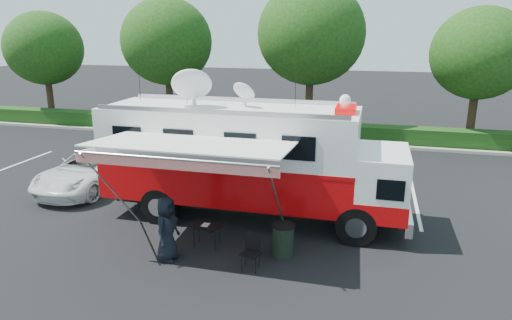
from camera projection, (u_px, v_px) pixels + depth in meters
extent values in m
plane|color=black|center=(252.00, 217.00, 15.56)|extent=(120.00, 120.00, 0.00)
cube|color=#9E998E|center=(376.00, 146.00, 24.80)|extent=(60.00, 0.35, 0.15)
cube|color=black|center=(376.00, 135.00, 25.52)|extent=(60.00, 1.20, 1.00)
cylinder|color=black|center=(50.00, 92.00, 31.46)|extent=(0.44, 0.44, 4.00)
ellipsoid|color=#14380F|center=(44.00, 48.00, 30.64)|extent=(5.12, 5.12, 4.86)
cylinder|color=black|center=(169.00, 94.00, 29.22)|extent=(0.44, 0.44, 4.40)
ellipsoid|color=#14380F|center=(167.00, 41.00, 28.33)|extent=(5.63, 5.63, 5.35)
cylinder|color=black|center=(309.00, 96.00, 26.99)|extent=(0.44, 0.44, 4.80)
ellipsoid|color=#14380F|center=(311.00, 34.00, 26.01)|extent=(6.14, 6.14, 5.84)
cylinder|color=black|center=(473.00, 109.00, 24.92)|extent=(0.44, 0.44, 4.00)
ellipsoid|color=#14380F|center=(480.00, 53.00, 24.10)|extent=(5.12, 5.12, 4.86)
cube|color=silver|center=(12.00, 166.00, 21.38)|extent=(0.12, 5.50, 0.01)
cube|color=silver|center=(127.00, 176.00, 19.92)|extent=(0.12, 5.50, 0.01)
cube|color=silver|center=(260.00, 188.00, 18.47)|extent=(0.12, 5.50, 0.01)
cube|color=silver|center=(415.00, 201.00, 17.01)|extent=(0.12, 5.50, 0.01)
cube|color=black|center=(252.00, 201.00, 15.39)|extent=(9.40, 1.53, 0.33)
cylinder|color=black|center=(356.00, 226.00, 13.42)|extent=(1.20, 0.35, 1.20)
cylinder|color=black|center=(359.00, 198.00, 15.66)|extent=(1.20, 0.35, 1.20)
cylinder|color=black|center=(159.00, 206.00, 14.96)|extent=(1.20, 0.35, 1.20)
cylinder|color=black|center=(188.00, 183.00, 17.20)|extent=(1.20, 0.35, 1.20)
cube|color=silver|center=(406.00, 214.00, 14.17)|extent=(0.22, 2.73, 0.44)
cube|color=white|center=(382.00, 180.00, 14.08)|extent=(1.53, 2.73, 1.86)
cube|color=#BF0709|center=(380.00, 200.00, 14.26)|extent=(1.55, 2.75, 0.60)
cube|color=black|center=(407.00, 172.00, 13.82)|extent=(0.13, 2.43, 0.76)
cube|color=#BF0709|center=(230.00, 176.00, 15.35)|extent=(8.30, 2.73, 1.31)
cube|color=#BF0709|center=(230.00, 157.00, 15.17)|extent=(8.32, 2.75, 0.11)
cube|color=white|center=(230.00, 133.00, 14.94)|extent=(8.30, 2.73, 1.53)
cube|color=silver|center=(229.00, 109.00, 14.72)|extent=(8.30, 2.73, 0.09)
cube|color=#CC0505|center=(346.00, 109.00, 13.78)|extent=(0.60, 1.04, 0.17)
sphere|color=white|center=(345.00, 100.00, 14.79)|extent=(0.37, 0.37, 0.37)
ellipsoid|color=silver|center=(192.00, 84.00, 14.65)|extent=(1.31, 1.31, 0.39)
ellipsoid|color=silver|center=(244.00, 91.00, 14.66)|extent=(0.76, 0.76, 0.22)
cylinder|color=black|center=(140.00, 87.00, 15.79)|extent=(0.02, 0.02, 1.09)
cylinder|color=black|center=(187.00, 88.00, 15.37)|extent=(0.02, 0.02, 1.09)
cylinder|color=black|center=(295.00, 92.00, 14.47)|extent=(0.02, 0.02, 1.09)
cube|color=silver|center=(192.00, 144.00, 12.43)|extent=(5.46, 2.62, 0.22)
cube|color=red|center=(172.00, 164.00, 11.28)|extent=(5.46, 0.04, 0.31)
cylinder|color=#B2B2B7|center=(172.00, 159.00, 11.23)|extent=(5.46, 0.07, 0.07)
cylinder|color=#B2B2B7|center=(114.00, 192.00, 13.41)|extent=(0.05, 2.81, 3.15)
cylinder|color=#B2B2B7|center=(279.00, 208.00, 12.20)|extent=(0.05, 2.81, 3.15)
imported|color=silver|center=(93.00, 187.00, 18.55)|extent=(2.67, 5.40, 1.47)
imported|color=black|center=(169.00, 259.00, 12.73)|extent=(0.65, 0.94, 1.83)
cube|color=black|center=(207.00, 226.00, 13.28)|extent=(0.94, 0.81, 0.04)
cylinder|color=black|center=(194.00, 238.00, 13.26)|extent=(0.02, 0.02, 0.65)
cylinder|color=black|center=(199.00, 232.00, 13.64)|extent=(0.02, 0.02, 0.65)
cylinder|color=black|center=(215.00, 241.00, 13.10)|extent=(0.02, 0.02, 0.65)
cylinder|color=black|center=(220.00, 235.00, 13.48)|extent=(0.02, 0.02, 0.65)
cube|color=silver|center=(206.00, 225.00, 13.33)|extent=(0.20, 0.28, 0.01)
cube|color=black|center=(250.00, 254.00, 12.03)|extent=(0.58, 0.58, 0.04)
cube|color=black|center=(253.00, 241.00, 12.18)|extent=(0.46, 0.17, 0.52)
cylinder|color=black|center=(242.00, 264.00, 11.97)|extent=(0.02, 0.02, 0.47)
cylinder|color=black|center=(246.00, 258.00, 12.32)|extent=(0.02, 0.02, 0.47)
cylinder|color=black|center=(256.00, 266.00, 11.88)|extent=(0.02, 0.02, 0.47)
cylinder|color=black|center=(259.00, 259.00, 12.23)|extent=(0.02, 0.02, 0.47)
cylinder|color=black|center=(283.00, 241.00, 12.80)|extent=(0.59, 0.59, 0.91)
cylinder|color=black|center=(283.00, 225.00, 12.66)|extent=(0.64, 0.64, 0.04)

